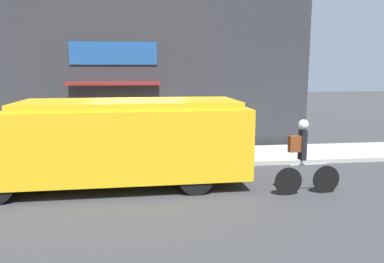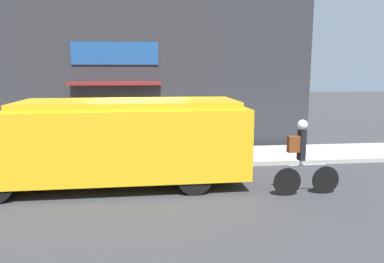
{
  "view_description": "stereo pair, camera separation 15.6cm",
  "coord_description": "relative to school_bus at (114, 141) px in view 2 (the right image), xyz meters",
  "views": [
    {
      "loc": [
        0.13,
        -10.37,
        2.81
      ],
      "look_at": [
        1.45,
        -0.2,
        1.1
      ],
      "focal_mm": 35.0,
      "sensor_mm": 36.0,
      "label": 1
    },
    {
      "loc": [
        0.28,
        -10.39,
        2.81
      ],
      "look_at": [
        1.45,
        -0.2,
        1.1
      ],
      "focal_mm": 35.0,
      "sensor_mm": 36.0,
      "label": 2
    }
  ],
  "objects": [
    {
      "name": "storefront",
      "position": [
        0.55,
        4.11,
        1.59
      ],
      "size": [
        12.14,
        0.94,
        5.38
      ],
      "color": "#2D2D33",
      "rests_on": "ground_plane"
    },
    {
      "name": "sidewalk",
      "position": [
        0.57,
        2.55,
        -1.04
      ],
      "size": [
        28.0,
        2.31,
        0.12
      ],
      "color": "#ADAAA3",
      "rests_on": "ground_plane"
    },
    {
      "name": "trash_bin",
      "position": [
        -1.04,
        3.24,
        -0.56
      ],
      "size": [
        0.5,
        0.5,
        0.84
      ],
      "color": "slate",
      "rests_on": "sidewalk"
    },
    {
      "name": "school_bus",
      "position": [
        0.0,
        0.0,
        0.0
      ],
      "size": [
        6.96,
        2.62,
        2.08
      ],
      "rotation": [
        0.0,
        0.0,
        0.02
      ],
      "color": "yellow",
      "rests_on": "ground_plane"
    },
    {
      "name": "cyclist",
      "position": [
        4.24,
        -1.2,
        -0.24
      ],
      "size": [
        1.56,
        0.23,
        1.72
      ],
      "rotation": [
        0.0,
        0.0,
        0.05
      ],
      "color": "black",
      "rests_on": "ground_plane"
    },
    {
      "name": "ground_plane",
      "position": [
        0.57,
        1.39,
        -1.1
      ],
      "size": [
        70.0,
        70.0,
        0.0
      ],
      "primitive_type": "plane",
      "color": "#38383A"
    }
  ]
}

